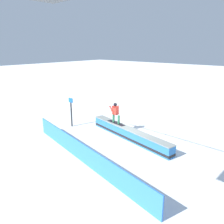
{
  "coord_description": "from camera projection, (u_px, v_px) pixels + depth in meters",
  "views": [
    {
      "loc": [
        -7.69,
        10.49,
        5.51
      ],
      "look_at": [
        0.63,
        0.87,
        1.81
      ],
      "focal_mm": 36.46,
      "sensor_mm": 36.0,
      "label": 1
    }
  ],
  "objects": [
    {
      "name": "grind_box",
      "position": [
        129.0,
        134.0,
        13.9
      ],
      "size": [
        6.53,
        1.9,
        0.69
      ],
      "color": "#2B6EBA",
      "rests_on": "ground_plane"
    },
    {
      "name": "trail_marker",
      "position": [
        71.0,
        111.0,
        15.92
      ],
      "size": [
        0.4,
        0.1,
        2.05
      ],
      "color": "#262628",
      "rests_on": "ground_plane"
    },
    {
      "name": "safety_fence",
      "position": [
        83.0,
        153.0,
        11.09
      ],
      "size": [
        9.89,
        2.09,
        0.99
      ],
      "primitive_type": "cube",
      "rotation": [
        0.0,
        0.0,
        -0.2
      ],
      "color": "blue",
      "rests_on": "ground_plane"
    },
    {
      "name": "ground_plane",
      "position": [
        129.0,
        139.0,
        13.99
      ],
      "size": [
        120.0,
        120.0,
        0.0
      ],
      "primitive_type": "plane",
      "color": "white"
    },
    {
      "name": "snowboarder",
      "position": [
        115.0,
        112.0,
        14.62
      ],
      "size": [
        1.5,
        0.55,
        1.33
      ],
      "color": "black",
      "rests_on": "grind_box"
    }
  ]
}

